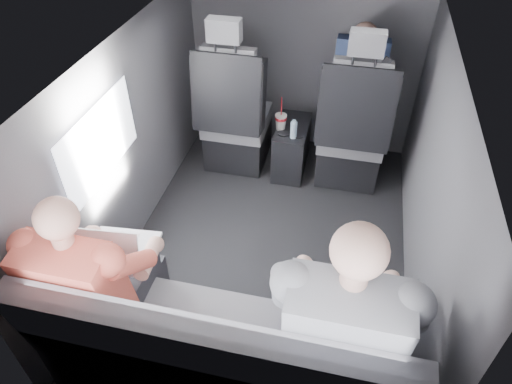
% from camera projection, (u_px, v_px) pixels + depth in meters
% --- Properties ---
extents(floor, '(2.60, 2.60, 0.00)m').
position_uv_depth(floor, '(269.00, 244.00, 3.12)').
color(floor, black).
rests_on(floor, ground).
extents(ceiling, '(2.60, 2.60, 0.00)m').
position_uv_depth(ceiling, '(274.00, 55.00, 2.24)').
color(ceiling, '#B2B2AD').
rests_on(ceiling, panel_back).
extents(panel_left, '(0.02, 2.60, 1.35)m').
position_uv_depth(panel_left, '(129.00, 145.00, 2.83)').
color(panel_left, '#56565B').
rests_on(panel_left, floor).
extents(panel_right, '(0.02, 2.60, 1.35)m').
position_uv_depth(panel_right, '(430.00, 187.00, 2.52)').
color(panel_right, '#56565B').
rests_on(panel_right, floor).
extents(panel_front, '(1.80, 0.02, 1.35)m').
position_uv_depth(panel_front, '(303.00, 69.00, 3.64)').
color(panel_front, '#56565B').
rests_on(panel_front, floor).
extents(panel_back, '(1.80, 0.02, 1.35)m').
position_uv_depth(panel_back, '(202.00, 368.00, 1.71)').
color(panel_back, '#56565B').
rests_on(panel_back, floor).
extents(side_window, '(0.02, 0.75, 0.42)m').
position_uv_depth(side_window, '(101.00, 142.00, 2.46)').
color(side_window, white).
rests_on(side_window, panel_left).
extents(seatbelt, '(0.35, 0.11, 0.59)m').
position_uv_depth(seatbelt, '(358.00, 100.00, 3.02)').
color(seatbelt, black).
rests_on(seatbelt, front_seat_right).
extents(front_seat_left, '(0.52, 0.58, 1.26)m').
position_uv_depth(front_seat_left, '(235.00, 122.00, 3.56)').
color(front_seat_left, black).
rests_on(front_seat_left, floor).
extents(front_seat_right, '(0.52, 0.58, 1.26)m').
position_uv_depth(front_seat_right, '(351.00, 136.00, 3.40)').
color(front_seat_right, black).
rests_on(front_seat_right, floor).
extents(center_console, '(0.24, 0.48, 0.41)m').
position_uv_depth(center_console, '(292.00, 148.00, 3.64)').
color(center_console, black).
rests_on(center_console, floor).
extents(rear_bench, '(1.60, 0.57, 0.92)m').
position_uv_depth(rear_bench, '(224.00, 361.00, 2.13)').
color(rear_bench, slate).
rests_on(rear_bench, floor).
extents(soda_cup, '(0.09, 0.09, 0.27)m').
position_uv_depth(soda_cup, '(281.00, 121.00, 3.43)').
color(soda_cup, white).
rests_on(soda_cup, center_console).
extents(water_bottle, '(0.05, 0.05, 0.15)m').
position_uv_depth(water_bottle, '(294.00, 130.00, 3.35)').
color(water_bottle, '#AECBEC').
rests_on(water_bottle, center_console).
extents(laptop_white, '(0.36, 0.34, 0.25)m').
position_uv_depth(laptop_white, '(117.00, 249.00, 2.23)').
color(laptop_white, silver).
rests_on(laptop_white, passenger_rear_left).
extents(laptop_black, '(0.38, 0.35, 0.26)m').
position_uv_depth(laptop_black, '(348.00, 301.00, 1.99)').
color(laptop_black, black).
rests_on(laptop_black, passenger_rear_right).
extents(passenger_rear_left, '(0.48, 0.61, 1.19)m').
position_uv_depth(passenger_rear_left, '(99.00, 280.00, 2.10)').
color(passenger_rear_left, '#323136').
rests_on(passenger_rear_left, rear_bench).
extents(passenger_rear_right, '(0.55, 0.66, 1.30)m').
position_uv_depth(passenger_rear_right, '(341.00, 322.00, 1.89)').
color(passenger_rear_right, navy).
rests_on(passenger_rear_right, rear_bench).
extents(passenger_front_right, '(0.37, 0.37, 0.72)m').
position_uv_depth(passenger_front_right, '(358.00, 79.00, 3.37)').
color(passenger_front_right, navy).
rests_on(passenger_front_right, front_seat_right).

